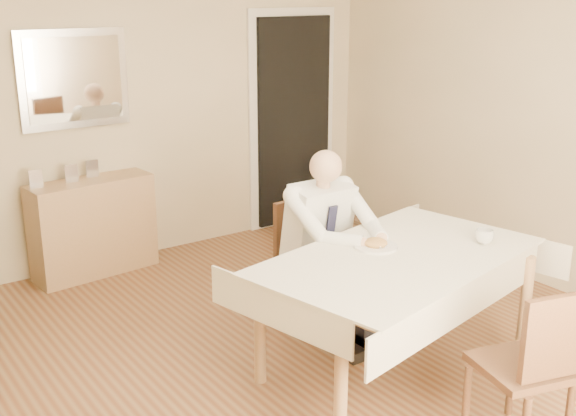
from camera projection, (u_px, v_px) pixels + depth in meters
room at (324, 163)px, 3.99m from camera, size 5.00×5.02×2.60m
doorway at (293, 122)px, 6.85m from camera, size 0.96×0.07×2.10m
mirror at (74, 79)px, 5.55m from camera, size 0.86×0.04×0.76m
dining_table at (398, 269)px, 4.18m from camera, size 1.92×1.36×0.75m
chair_far at (307, 255)px, 4.92m from camera, size 0.42×0.43×0.86m
chair_near at (536, 361)px, 3.50m from camera, size 0.51×0.52×0.88m
seated_man at (334, 237)px, 4.63m from camera, size 0.48×0.72×1.24m
plate at (376, 246)px, 4.27m from camera, size 0.26×0.26×0.02m
food at (376, 243)px, 4.26m from camera, size 0.14×0.14×0.06m
knife at (388, 245)px, 4.24m from camera, size 0.01×0.13×0.01m
fork at (377, 248)px, 4.20m from camera, size 0.01×0.13×0.01m
coffee_mug at (484, 236)px, 4.33m from camera, size 0.13×0.13×0.09m
sideboard at (93, 227)px, 5.78m from camera, size 1.00×0.42×0.78m
photo_frame_left at (36, 179)px, 5.43m from camera, size 0.10×0.02×0.14m
photo_frame_center at (71, 173)px, 5.59m from camera, size 0.10×0.02×0.14m
photo_frame_right at (92, 168)px, 5.73m from camera, size 0.10×0.02×0.14m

